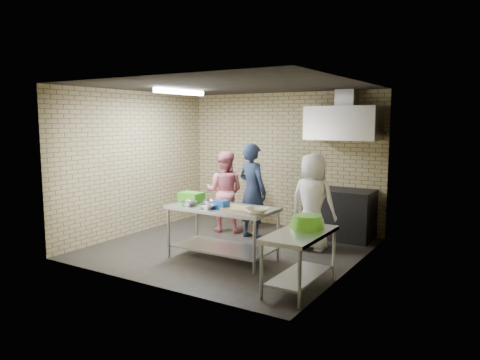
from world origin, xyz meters
name	(u,v)px	position (x,y,z in m)	size (l,w,h in m)	color
floor	(229,248)	(0.00, 0.00, 0.00)	(4.20, 4.20, 0.00)	black
ceiling	(228,86)	(0.00, 0.00, 2.70)	(4.20, 4.20, 0.00)	black
back_wall	(283,160)	(0.00, 2.00, 1.35)	(4.20, 0.06, 2.70)	tan
front_wall	(143,183)	(0.00, -2.00, 1.35)	(4.20, 0.06, 2.70)	tan
left_wall	(136,163)	(-2.10, 0.00, 1.35)	(0.06, 4.00, 2.70)	tan
right_wall	(353,177)	(2.10, 0.00, 1.35)	(0.06, 4.00, 2.70)	tan
prep_table	(223,233)	(0.25, -0.55, 0.41)	(1.66, 0.83, 0.83)	silver
side_counter	(300,261)	(1.80, -1.10, 0.38)	(0.60, 1.20, 0.75)	silver
stove	(340,214)	(1.35, 1.65, 0.45)	(1.20, 0.70, 0.90)	black
range_hood	(343,123)	(1.35, 1.70, 2.10)	(1.30, 0.60, 0.60)	silver
hood_duct	(347,98)	(1.35, 1.85, 2.55)	(0.35, 0.30, 0.30)	#A5A8AD
wall_shelf	(363,133)	(1.65, 1.89, 1.92)	(0.80, 0.20, 0.04)	#3F2B19
fluorescent_fixture	(180,92)	(-1.00, 0.00, 2.64)	(0.10, 1.25, 0.08)	white
green_crate	(191,197)	(-0.45, -0.43, 0.90)	(0.37, 0.28, 0.15)	green
blue_tub	(221,204)	(0.30, -0.65, 0.89)	(0.18, 0.18, 0.12)	blue
cutting_board	(241,208)	(0.60, -0.57, 0.84)	(0.51, 0.39, 0.03)	#D6B37B
mixing_bowl_a	(189,204)	(-0.25, -0.75, 0.86)	(0.26, 0.26, 0.06)	#ACAFB3
mixing_bowl_b	(209,202)	(-0.05, -0.50, 0.86)	(0.20, 0.20, 0.06)	silver
mixing_bowl_c	(209,206)	(0.15, -0.77, 0.86)	(0.24, 0.24, 0.06)	silver
ceramic_bowl	(257,211)	(0.95, -0.70, 0.87)	(0.32, 0.32, 0.08)	beige
green_basin	(307,222)	(1.78, -0.85, 0.83)	(0.46, 0.46, 0.17)	#59C626
bottle_green	(371,128)	(1.80, 1.89, 2.02)	(0.06, 0.06, 0.15)	green
man_navy	(252,191)	(0.00, 0.79, 0.87)	(0.64, 0.42, 1.74)	black
woman_pink	(225,191)	(-0.73, 0.98, 0.78)	(0.76, 0.59, 1.56)	pink
woman_white	(313,202)	(1.21, 0.71, 0.81)	(0.79, 0.51, 1.61)	silver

